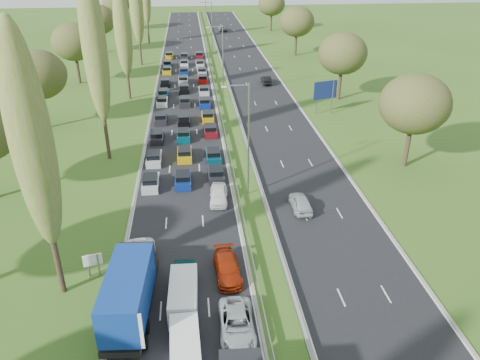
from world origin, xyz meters
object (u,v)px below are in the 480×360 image
white_van_front (185,347)px  white_van_rear (183,294)px  direction_sign (325,92)px  blue_lorry (130,289)px  near_car_2 (139,260)px  info_sign (93,262)px

white_van_front → white_van_rear: (-0.13, 5.02, 0.07)m
white_van_rear → direction_sign: 46.61m
white_van_front → white_van_rear: size_ratio=0.94×
white_van_front → blue_lorry: bearing=127.7°
near_car_2 → direction_sign: bearing=51.5°
blue_lorry → info_sign: 5.72m
white_van_rear → near_car_2: bearing=128.9°
near_car_2 → white_van_rear: white_van_rear is taller
blue_lorry → white_van_front: blue_lorry is taller
blue_lorry → near_car_2: bearing=93.6°
blue_lorry → white_van_front: (3.81, -4.60, -1.15)m
direction_sign → white_van_front: bearing=-115.0°
blue_lorry → info_sign: blue_lorry is taller
blue_lorry → white_van_rear: 3.87m
white_van_front → info_sign: info_sign is taller
blue_lorry → direction_sign: bearing=62.7°
near_car_2 → blue_lorry: bearing=-94.1°
direction_sign → white_van_rear: bearing=-117.8°
white_van_front → near_car_2: bearing=108.9°
white_van_front → white_van_rear: white_van_rear is taller
white_van_front → white_van_rear: 5.02m
blue_lorry → white_van_front: size_ratio=2.07×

